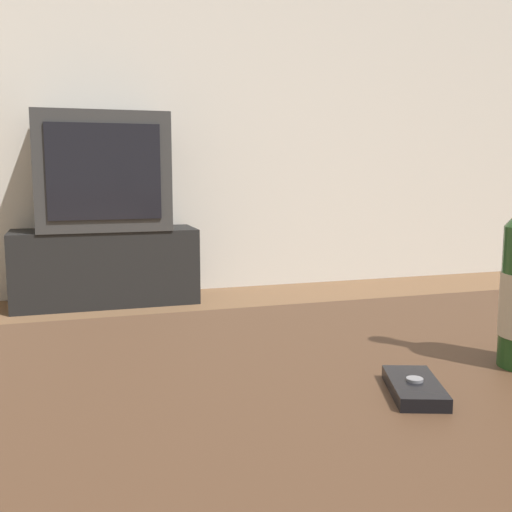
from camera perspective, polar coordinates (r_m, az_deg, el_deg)
back_wall at (r=3.63m, az=-15.37°, el=17.00°), size 8.00×0.05×2.60m
coffee_table at (r=0.65m, az=-1.22°, el=-18.60°), size 1.32×0.77×0.49m
tv_stand at (r=3.37m, az=-14.13°, el=-0.98°), size 0.97×0.36×0.41m
television at (r=3.32m, az=-14.43°, el=7.77°), size 0.69×0.39×0.62m
cell_phone at (r=0.65m, az=14.85°, el=-12.01°), size 0.08×0.11×0.02m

